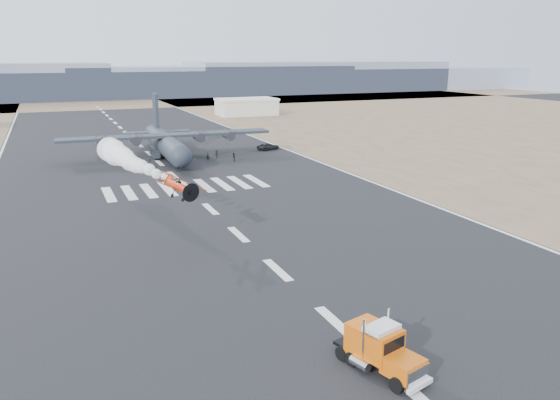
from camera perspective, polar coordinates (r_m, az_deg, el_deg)
ground at (r=44.46m, az=5.90°, el=-12.66°), size 500.00×500.00×0.00m
scrub_far at (r=265.84m, az=-19.03°, el=9.65°), size 500.00×80.00×0.00m
runway_markings at (r=98.47m, az=-11.14°, el=2.58°), size 60.00×260.00×0.01m
ridge_seg_d at (r=295.31m, az=-19.61°, el=11.31°), size 150.00×50.00×13.00m
ridge_seg_e at (r=306.48m, az=-7.17°, el=12.32°), size 150.00×50.00×15.00m
ridge_seg_f at (r=330.32m, az=3.99°, el=12.75°), size 150.00×50.00×17.00m
ridge_seg_g at (r=364.43m, az=13.36°, el=12.27°), size 150.00×50.00×13.00m
hangar_right at (r=196.39m, az=-3.51°, el=9.73°), size 20.50×12.50×5.90m
semi_truck at (r=38.19m, az=10.40°, el=-14.98°), size 4.05×7.57×3.33m
aerobatic_biplane at (r=60.34m, az=-10.50°, el=1.40°), size 5.26×5.35×3.94m
smoke_trail at (r=81.00m, az=-16.55°, el=4.58°), size 6.31×26.64×3.67m
transport_aircraft at (r=116.12m, az=-11.85°, el=5.98°), size 42.65×35.13×12.33m
support_vehicle at (r=122.98m, az=-1.21°, el=5.61°), size 5.64×3.66×1.44m
crew_a at (r=105.51m, az=-13.42°, el=3.72°), size 0.60×0.69×1.68m
crew_b at (r=111.97m, az=-16.05°, el=4.15°), size 0.85×0.65×1.56m
crew_c at (r=112.62m, az=-6.64°, el=4.75°), size 1.26×0.81×1.81m
crew_d at (r=106.50m, az=-14.51°, el=3.81°), size 0.89×1.21×1.86m
crew_e at (r=112.29m, az=-14.98°, el=4.27°), size 0.94×0.80×1.64m
crew_f at (r=109.88m, az=-10.30°, el=4.33°), size 1.59×1.36×1.72m
crew_g at (r=111.60m, az=-7.56°, el=4.56°), size 0.72×0.68×1.56m
crew_h at (r=109.03m, az=-4.87°, el=4.47°), size 0.74×0.99×1.83m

